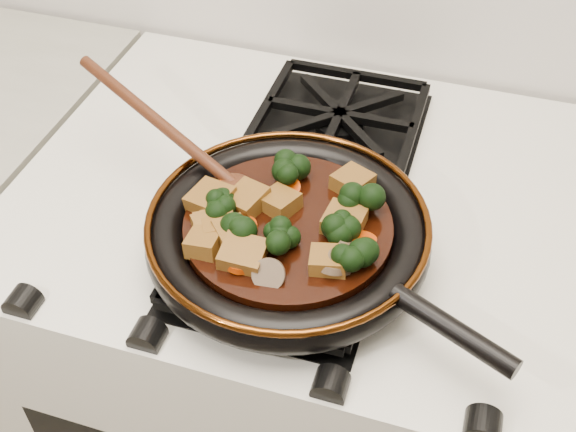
% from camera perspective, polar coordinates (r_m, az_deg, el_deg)
% --- Properties ---
extents(stove, '(0.76, 0.60, 0.90)m').
position_cam_1_polar(stove, '(1.28, 1.41, -13.04)').
color(stove, white).
rests_on(stove, ground).
extents(burner_grate_front, '(0.23, 0.23, 0.03)m').
position_cam_1_polar(burner_grate_front, '(0.83, -0.78, -3.41)').
color(burner_grate_front, black).
rests_on(burner_grate_front, stove).
extents(burner_grate_back, '(0.23, 0.23, 0.03)m').
position_cam_1_polar(burner_grate_back, '(1.03, 4.07, 7.61)').
color(burner_grate_back, black).
rests_on(burner_grate_back, stove).
extents(skillet, '(0.43, 0.32, 0.05)m').
position_cam_1_polar(skillet, '(0.82, 0.12, -1.39)').
color(skillet, black).
rests_on(skillet, burner_grate_front).
extents(braising_sauce, '(0.24, 0.24, 0.02)m').
position_cam_1_polar(braising_sauce, '(0.81, 0.00, -1.06)').
color(braising_sauce, black).
rests_on(braising_sauce, skillet).
extents(tofu_cube_0, '(0.05, 0.04, 0.02)m').
position_cam_1_polar(tofu_cube_0, '(0.76, 3.18, -3.56)').
color(tofu_cube_0, brown).
rests_on(tofu_cube_0, braising_sauce).
extents(tofu_cube_1, '(0.05, 0.05, 0.03)m').
position_cam_1_polar(tofu_cube_1, '(0.82, -0.67, 1.06)').
color(tofu_cube_1, brown).
rests_on(tofu_cube_1, braising_sauce).
extents(tofu_cube_2, '(0.05, 0.05, 0.03)m').
position_cam_1_polar(tofu_cube_2, '(0.76, -3.59, -3.12)').
color(tofu_cube_2, brown).
rests_on(tofu_cube_2, braising_sauce).
extents(tofu_cube_3, '(0.05, 0.06, 0.03)m').
position_cam_1_polar(tofu_cube_3, '(0.82, -3.23, 1.24)').
color(tofu_cube_3, brown).
rests_on(tofu_cube_3, braising_sauce).
extents(tofu_cube_4, '(0.05, 0.05, 0.03)m').
position_cam_1_polar(tofu_cube_4, '(0.78, -4.44, -1.52)').
color(tofu_cube_4, brown).
rests_on(tofu_cube_4, braising_sauce).
extents(tofu_cube_5, '(0.05, 0.05, 0.03)m').
position_cam_1_polar(tofu_cube_5, '(0.80, -5.47, -0.74)').
color(tofu_cube_5, brown).
rests_on(tofu_cube_5, braising_sauce).
extents(tofu_cube_6, '(0.06, 0.06, 0.03)m').
position_cam_1_polar(tofu_cube_6, '(0.83, -6.08, 1.23)').
color(tofu_cube_6, brown).
rests_on(tofu_cube_6, braising_sauce).
extents(tofu_cube_7, '(0.05, 0.06, 0.03)m').
position_cam_1_polar(tofu_cube_7, '(0.85, 5.12, 2.67)').
color(tofu_cube_7, brown).
rests_on(tofu_cube_7, braising_sauce).
extents(tofu_cube_8, '(0.04, 0.04, 0.03)m').
position_cam_1_polar(tofu_cube_8, '(0.78, -6.64, -2.09)').
color(tofu_cube_8, brown).
rests_on(tofu_cube_8, braising_sauce).
extents(tofu_cube_9, '(0.04, 0.04, 0.02)m').
position_cam_1_polar(tofu_cube_9, '(0.80, -6.17, -0.77)').
color(tofu_cube_9, brown).
rests_on(tofu_cube_9, braising_sauce).
extents(tofu_cube_10, '(0.05, 0.05, 0.02)m').
position_cam_1_polar(tofu_cube_10, '(0.80, -6.28, -0.82)').
color(tofu_cube_10, brown).
rests_on(tofu_cube_10, braising_sauce).
extents(tofu_cube_11, '(0.05, 0.05, 0.02)m').
position_cam_1_polar(tofu_cube_11, '(0.80, 4.45, -0.46)').
color(tofu_cube_11, brown).
rests_on(tofu_cube_11, braising_sauce).
extents(broccoli_floret_0, '(0.09, 0.09, 0.06)m').
position_cam_1_polar(broccoli_floret_0, '(0.76, 4.98, -3.52)').
color(broccoli_floret_0, black).
rests_on(broccoli_floret_0, braising_sauce).
extents(broccoli_floret_1, '(0.08, 0.08, 0.08)m').
position_cam_1_polar(broccoli_floret_1, '(0.82, 5.72, 1.26)').
color(broccoli_floret_1, black).
rests_on(broccoli_floret_1, braising_sauce).
extents(broccoli_floret_2, '(0.09, 0.08, 0.07)m').
position_cam_1_polar(broccoli_floret_2, '(0.79, 4.08, -0.86)').
color(broccoli_floret_2, black).
rests_on(broccoli_floret_2, braising_sauce).
extents(broccoli_floret_3, '(0.09, 0.09, 0.07)m').
position_cam_1_polar(broccoli_floret_3, '(0.78, -4.15, -1.25)').
color(broccoli_floret_3, black).
rests_on(broccoli_floret_3, braising_sauce).
extents(broccoli_floret_4, '(0.08, 0.08, 0.07)m').
position_cam_1_polar(broccoli_floret_4, '(0.82, -5.79, 0.60)').
color(broccoli_floret_4, black).
rests_on(broccoli_floret_4, braising_sauce).
extents(broccoli_floret_5, '(0.08, 0.08, 0.06)m').
position_cam_1_polar(broccoli_floret_5, '(0.77, -0.39, -1.92)').
color(broccoli_floret_5, black).
rests_on(broccoli_floret_5, braising_sauce).
extents(broccoli_floret_6, '(0.08, 0.08, 0.08)m').
position_cam_1_polar(broccoli_floret_6, '(0.85, 0.09, 3.49)').
color(broccoli_floret_6, black).
rests_on(broccoli_floret_6, braising_sauce).
extents(carrot_coin_0, '(0.03, 0.03, 0.01)m').
position_cam_1_polar(carrot_coin_0, '(0.76, -3.82, -3.71)').
color(carrot_coin_0, '#C03605').
rests_on(carrot_coin_0, braising_sauce).
extents(carrot_coin_1, '(0.03, 0.03, 0.02)m').
position_cam_1_polar(carrot_coin_1, '(0.79, 5.94, -1.86)').
color(carrot_coin_1, '#C03605').
rests_on(carrot_coin_1, braising_sauce).
extents(carrot_coin_2, '(0.03, 0.03, 0.01)m').
position_cam_1_polar(carrot_coin_2, '(0.85, -4.59, 2.25)').
color(carrot_coin_2, '#C03605').
rests_on(carrot_coin_2, braising_sauce).
extents(carrot_coin_3, '(0.03, 0.03, 0.02)m').
position_cam_1_polar(carrot_coin_3, '(0.76, -2.56, -3.92)').
color(carrot_coin_3, '#C03605').
rests_on(carrot_coin_3, braising_sauce).
extents(carrot_coin_4, '(0.03, 0.03, 0.02)m').
position_cam_1_polar(carrot_coin_4, '(0.84, 0.09, 2.20)').
color(carrot_coin_4, '#C03605').
rests_on(carrot_coin_4, braising_sauce).
extents(carrot_coin_5, '(0.03, 0.03, 0.01)m').
position_cam_1_polar(carrot_coin_5, '(0.80, -3.53, -0.89)').
color(carrot_coin_5, '#C03605').
rests_on(carrot_coin_5, braising_sauce).
extents(mushroom_slice_0, '(0.05, 0.05, 0.03)m').
position_cam_1_polar(mushroom_slice_0, '(0.77, 5.16, -2.75)').
color(mushroom_slice_0, brown).
rests_on(mushroom_slice_0, braising_sauce).
extents(mushroom_slice_1, '(0.03, 0.03, 0.03)m').
position_cam_1_polar(mushroom_slice_1, '(0.76, 4.13, -3.64)').
color(mushroom_slice_1, brown).
rests_on(mushroom_slice_1, braising_sauce).
extents(mushroom_slice_2, '(0.03, 0.03, 0.02)m').
position_cam_1_polar(mushroom_slice_2, '(0.75, 3.53, -3.98)').
color(mushroom_slice_2, brown).
rests_on(mushroom_slice_2, braising_sauce).
extents(mushroom_slice_3, '(0.04, 0.03, 0.03)m').
position_cam_1_polar(mushroom_slice_3, '(0.75, -1.55, -4.64)').
color(mushroom_slice_3, brown).
rests_on(mushroom_slice_3, braising_sauce).
extents(mushroom_slice_4, '(0.03, 0.03, 0.03)m').
position_cam_1_polar(mushroom_slice_4, '(0.76, 4.16, -3.62)').
color(mushroom_slice_4, brown).
rests_on(mushroom_slice_4, braising_sauce).
extents(wooden_spoon, '(0.16, 0.09, 0.27)m').
position_cam_1_polar(wooden_spoon, '(0.88, -7.84, 5.43)').
color(wooden_spoon, '#461F0F').
rests_on(wooden_spoon, braising_sauce).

